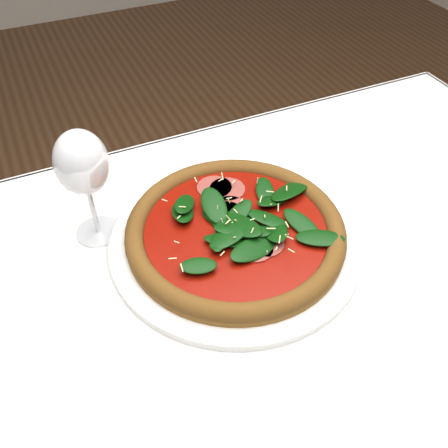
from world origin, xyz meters
name	(u,v)px	position (x,y,z in m)	size (l,w,h in m)	color
dining_table	(286,312)	(0.00, 0.00, 0.65)	(1.21, 0.81, 0.75)	silver
plate	(235,239)	(-0.05, 0.09, 0.76)	(0.39, 0.39, 0.02)	white
pizza	(235,229)	(-0.05, 0.09, 0.78)	(0.41, 0.41, 0.04)	#986424
wine_glass	(82,165)	(-0.24, 0.20, 0.88)	(0.08, 0.08, 0.19)	white
saucer_far	(446,150)	(0.42, 0.14, 0.76)	(0.13, 0.13, 0.01)	white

